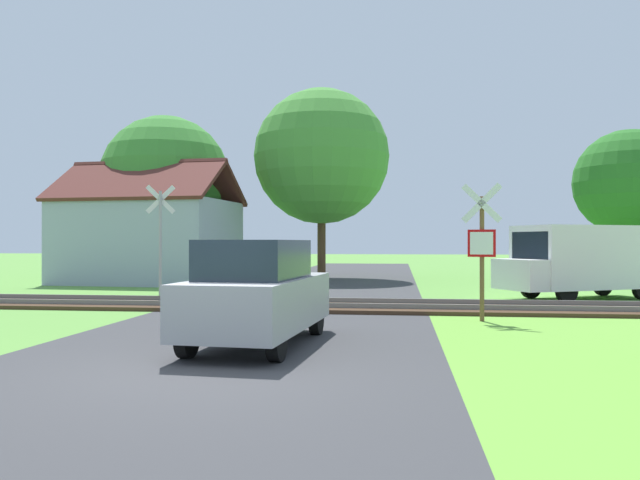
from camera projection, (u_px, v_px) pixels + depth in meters
ground_plane at (199, 371)px, 8.44m from camera, size 160.00×160.00×0.00m
road_asphalt at (237, 346)px, 10.43m from camera, size 6.79×80.00×0.01m
rail_track at (296, 306)px, 16.42m from camera, size 60.00×2.60×0.22m
stop_sign_near at (482, 244)px, 13.66m from camera, size 0.86×0.23×3.04m
crossing_sign_far at (160, 234)px, 18.68m from camera, size 0.85×0.28×3.47m
house at (149, 238)px, 26.71m from camera, size 7.47×6.00×5.25m
tree_far at (628, 183)px, 26.36m from camera, size 4.47×4.47×6.50m
tree_left at (166, 180)px, 28.87m from camera, size 5.90×5.90×7.58m
tree_center at (322, 157)px, 29.45m from camera, size 6.38×6.38×8.98m
mail_truck at (581, 259)px, 18.98m from camera, size 5.20×3.90×2.24m
parked_car at (258, 293)px, 10.49m from camera, size 1.96×4.12×1.78m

